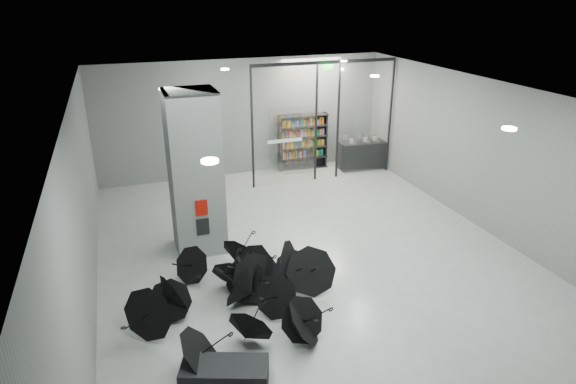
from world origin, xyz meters
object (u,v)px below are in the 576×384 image
object	(u,v)px
column	(195,173)
bench	(225,376)
shop_counter	(362,155)
bookshelf	(303,142)
umbrella_cluster	(245,292)

from	to	relation	value
column	bench	world-z (taller)	column
bench	shop_counter	distance (m)	11.44
bench	bookshelf	bearing A→B (deg)	82.57
bookshelf	shop_counter	size ratio (longest dim) A/B	1.19
bench	shop_counter	world-z (taller)	shop_counter
column	bookshelf	xyz separation A→B (m)	(4.62, 4.75, -1.00)
column	bookshelf	world-z (taller)	column
bench	umbrella_cluster	world-z (taller)	umbrella_cluster
bookshelf	shop_counter	xyz separation A→B (m)	(2.02, -0.74, -0.50)
umbrella_cluster	bench	bearing A→B (deg)	-113.33
bookshelf	umbrella_cluster	size ratio (longest dim) A/B	0.42
bench	bookshelf	size ratio (longest dim) A/B	0.71
shop_counter	bench	bearing A→B (deg)	-123.24
bookshelf	umbrella_cluster	world-z (taller)	bookshelf
umbrella_cluster	bookshelf	bearing A→B (deg)	61.15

